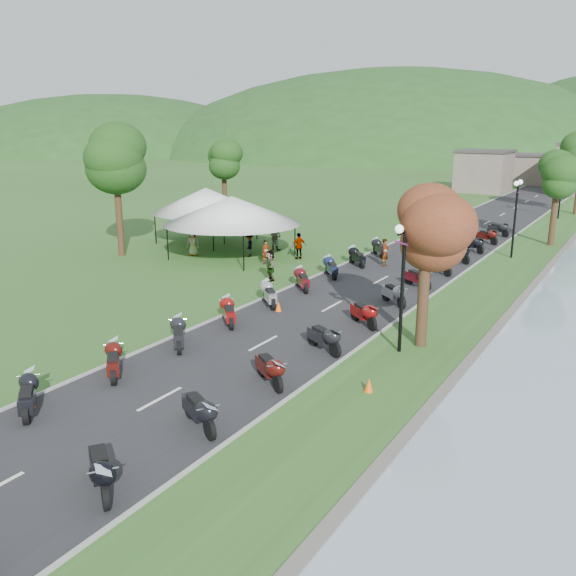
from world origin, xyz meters
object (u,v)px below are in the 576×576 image
Objects in this scene: pedestrian_c at (249,256)px; pedestrian_a at (266,264)px; vendor_tent_main at (232,227)px; pedestrian_b at (276,250)px.

pedestrian_a is at bearing 33.55° from pedestrian_c.
pedestrian_a is at bearing -14.14° from vendor_tent_main.
pedestrian_b is (-1.93, 4.13, 0.00)m from pedestrian_a.
vendor_tent_main is at bearing 117.09° from pedestrian_a.
pedestrian_a is 4.55m from pedestrian_b.
vendor_tent_main is at bearing 78.54° from pedestrian_b.
pedestrian_b is 2.79m from pedestrian_c.
pedestrian_a is 2.61m from pedestrian_c.
pedestrian_b reaches higher than pedestrian_c.
pedestrian_b reaches higher than pedestrian_a.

